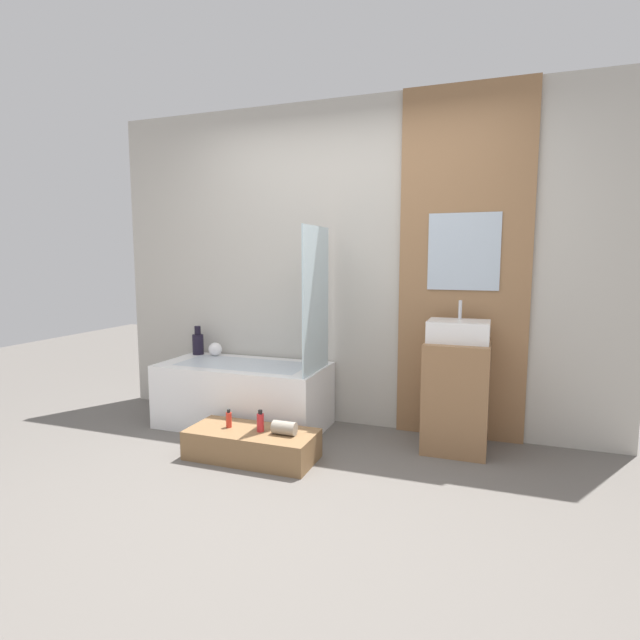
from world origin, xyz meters
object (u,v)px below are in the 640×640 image
(bathtub, at_px, (244,394))
(bottle_soap_secondary, at_px, (260,422))
(vase_tall_dark, at_px, (198,343))
(sink, at_px, (459,331))
(wooden_step_bench, at_px, (252,444))
(vase_round_light, at_px, (215,349))
(bottle_soap_primary, at_px, (229,419))

(bathtub, xyz_separation_m, bottle_soap_secondary, (0.44, -0.59, 0.01))
(vase_tall_dark, bearing_deg, sink, -3.89)
(sink, bearing_deg, wooden_step_bench, -152.81)
(sink, height_order, bottle_soap_secondary, sink)
(bottle_soap_secondary, bearing_deg, vase_tall_dark, 141.30)
(vase_round_light, height_order, bottle_soap_primary, vase_round_light)
(vase_tall_dark, bearing_deg, bottle_soap_primary, -46.44)
(wooden_step_bench, height_order, sink, sink)
(vase_round_light, bearing_deg, bottle_soap_secondary, -43.92)
(vase_round_light, bearing_deg, vase_tall_dark, 177.05)
(wooden_step_bench, relative_size, vase_round_light, 7.60)
(bathtub, relative_size, vase_round_light, 11.61)
(wooden_step_bench, bearing_deg, bathtub, 122.78)
(wooden_step_bench, height_order, vase_tall_dark, vase_tall_dark)
(bottle_soap_secondary, bearing_deg, bathtub, 127.12)
(vase_tall_dark, bearing_deg, bathtub, -21.79)
(bathtub, relative_size, bottle_soap_secondary, 9.08)
(vase_tall_dark, xyz_separation_m, vase_round_light, (0.18, -0.01, -0.05))
(vase_round_light, relative_size, bottle_soap_secondary, 0.78)
(vase_round_light, bearing_deg, bottle_soap_primary, -53.58)
(vase_round_light, height_order, bottle_soap_secondary, vase_round_light)
(wooden_step_bench, relative_size, sink, 2.11)
(vase_tall_dark, distance_m, bottle_soap_primary, 1.18)
(bathtub, height_order, sink, sink)
(sink, distance_m, bottle_soap_secondary, 1.51)
(bathtub, bearing_deg, wooden_step_bench, -57.22)
(wooden_step_bench, height_order, vase_round_light, vase_round_light)
(bathtub, distance_m, vase_round_light, 0.55)
(vase_round_light, relative_size, bottle_soap_primary, 0.91)
(bottle_soap_secondary, bearing_deg, wooden_step_bench, 180.00)
(sink, xyz_separation_m, bottle_soap_secondary, (-1.22, -0.66, -0.59))
(vase_tall_dark, xyz_separation_m, bottle_soap_secondary, (1.02, -0.82, -0.35))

